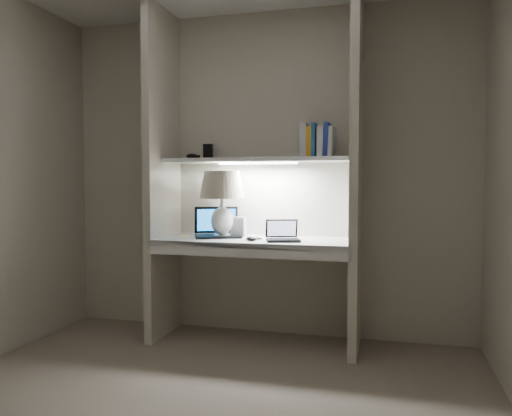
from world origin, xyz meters
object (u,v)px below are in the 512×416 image
(table_lamp, at_px, (222,193))
(speaker, at_px, (239,227))
(laptop_main, at_px, (217,230))
(laptop_netbook, at_px, (282,236))
(book_row, at_px, (317,141))

(table_lamp, distance_m, speaker, 0.30)
(table_lamp, xyz_separation_m, laptop_main, (-0.05, 0.04, -0.28))
(laptop_main, height_order, laptop_netbook, laptop_main)
(laptop_main, relative_size, book_row, 1.71)
(table_lamp, xyz_separation_m, speaker, (0.10, 0.09, -0.26))
(laptop_netbook, height_order, speaker, laptop_netbook)
(table_lamp, xyz_separation_m, laptop_netbook, (0.48, -0.10, -0.30))
(speaker, distance_m, book_row, 0.87)
(laptop_netbook, bearing_deg, table_lamp, 149.89)
(table_lamp, distance_m, laptop_netbook, 0.58)
(table_lamp, height_order, book_row, book_row)
(laptop_main, height_order, book_row, book_row)
(laptop_main, xyz_separation_m, book_row, (0.75, 0.06, 0.66))
(table_lamp, distance_m, book_row, 0.80)
(laptop_netbook, xyz_separation_m, book_row, (0.21, 0.20, 0.68))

